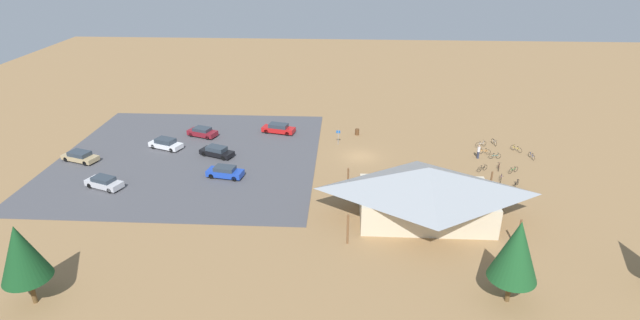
{
  "coord_description": "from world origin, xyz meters",
  "views": [
    {
      "loc": [
        2.07,
        59.51,
        26.64
      ],
      "look_at": [
        5.06,
        3.99,
        1.2
      ],
      "focal_mm": 27.72,
      "sensor_mm": 36.0,
      "label": 1
    }
  ],
  "objects_px": {
    "bicycle_blue_back_row": "(532,156)",
    "car_white_far_end": "(166,144)",
    "bicycle_orange_near_porch": "(484,151)",
    "visitor_by_pavilion": "(478,151)",
    "trash_bin": "(357,132)",
    "bike_pavilion": "(427,190)",
    "pine_midwest": "(517,250)",
    "car_black_back_corner": "(217,151)",
    "car_red_aisle_side": "(278,128)",
    "bicycle_red_yard_center": "(499,167)",
    "car_silver_second_row": "(104,182)",
    "bicycle_white_front_row": "(481,144)",
    "car_blue_near_entry": "(225,172)",
    "bicycle_black_trailside": "(482,168)",
    "bicycle_teal_by_bin": "(495,156)",
    "lot_sign": "(338,135)",
    "bicycle_yellow_near_sign": "(516,149)",
    "bicycle_silver_lone_west": "(494,142)",
    "bicycle_green_yard_front": "(513,170)",
    "bicycle_purple_edge_south": "(501,178)",
    "car_maroon_end_stall": "(202,132)",
    "pine_west": "(21,253)",
    "car_tan_mid_lot": "(80,156)",
    "bicycle_black_mid_cluster": "(516,183)"
  },
  "relations": [
    {
      "from": "bicycle_orange_near_porch",
      "to": "car_silver_second_row",
      "type": "relative_size",
      "value": 0.35
    },
    {
      "from": "bicycle_orange_near_porch",
      "to": "car_blue_near_entry",
      "type": "bearing_deg",
      "value": 14.97
    },
    {
      "from": "car_silver_second_row",
      "to": "bicycle_black_trailside",
      "type": "bearing_deg",
      "value": -171.2
    },
    {
      "from": "bicycle_blue_back_row",
      "to": "car_black_back_corner",
      "type": "height_order",
      "value": "car_black_back_corner"
    },
    {
      "from": "bike_pavilion",
      "to": "bicycle_green_yard_front",
      "type": "xyz_separation_m",
      "value": [
        -12.42,
        -11.36,
        -2.92
      ]
    },
    {
      "from": "pine_west",
      "to": "bicycle_teal_by_bin",
      "type": "distance_m",
      "value": 53.39
    },
    {
      "from": "lot_sign",
      "to": "car_black_back_corner",
      "type": "height_order",
      "value": "lot_sign"
    },
    {
      "from": "bicycle_orange_near_porch",
      "to": "visitor_by_pavilion",
      "type": "height_order",
      "value": "visitor_by_pavilion"
    },
    {
      "from": "bicycle_black_trailside",
      "to": "car_black_back_corner",
      "type": "bearing_deg",
      "value": -4.43
    },
    {
      "from": "bicycle_red_yard_center",
      "to": "visitor_by_pavilion",
      "type": "height_order",
      "value": "visitor_by_pavilion"
    },
    {
      "from": "bicycle_white_front_row",
      "to": "car_silver_second_row",
      "type": "xyz_separation_m",
      "value": [
        46.26,
        14.75,
        0.36
      ]
    },
    {
      "from": "bicycle_silver_lone_west",
      "to": "car_tan_mid_lot",
      "type": "distance_m",
      "value": 55.33
    },
    {
      "from": "bicycle_green_yard_front",
      "to": "car_black_back_corner",
      "type": "distance_m",
      "value": 37.61
    },
    {
      "from": "bicycle_purple_edge_south",
      "to": "car_black_back_corner",
      "type": "relative_size",
      "value": 0.34
    },
    {
      "from": "car_white_far_end",
      "to": "bicycle_orange_near_porch",
      "type": "bearing_deg",
      "value": -179.27
    },
    {
      "from": "bicycle_red_yard_center",
      "to": "car_maroon_end_stall",
      "type": "xyz_separation_m",
      "value": [
        39.75,
        -8.81,
        0.35
      ]
    },
    {
      "from": "car_black_back_corner",
      "to": "car_red_aisle_side",
      "type": "height_order",
      "value": "car_red_aisle_side"
    },
    {
      "from": "car_blue_near_entry",
      "to": "car_white_far_end",
      "type": "xyz_separation_m",
      "value": [
        10.06,
        -8.23,
        0.01
      ]
    },
    {
      "from": "pine_west",
      "to": "car_silver_second_row",
      "type": "relative_size",
      "value": 1.5
    },
    {
      "from": "bicycle_purple_edge_south",
      "to": "bicycle_blue_back_row",
      "type": "height_order",
      "value": "bicycle_purple_edge_south"
    },
    {
      "from": "bicycle_green_yard_front",
      "to": "bicycle_red_yard_center",
      "type": "distance_m",
      "value": 1.74
    },
    {
      "from": "car_blue_near_entry",
      "to": "bicycle_teal_by_bin",
      "type": "bearing_deg",
      "value": -167.76
    },
    {
      "from": "bicycle_purple_edge_south",
      "to": "bicycle_orange_near_porch",
      "type": "bearing_deg",
      "value": -89.5
    },
    {
      "from": "lot_sign",
      "to": "bicycle_yellow_near_sign",
      "type": "distance_m",
      "value": 24.09
    },
    {
      "from": "bicycle_blue_back_row",
      "to": "bicycle_white_front_row",
      "type": "bearing_deg",
      "value": -32.91
    },
    {
      "from": "car_silver_second_row",
      "to": "car_red_aisle_side",
      "type": "height_order",
      "value": "car_red_aisle_side"
    },
    {
      "from": "bicycle_blue_back_row",
      "to": "car_white_far_end",
      "type": "xyz_separation_m",
      "value": [
        48.71,
        -0.6,
        0.39
      ]
    },
    {
      "from": "bike_pavilion",
      "to": "pine_midwest",
      "type": "distance_m",
      "value": 13.39
    },
    {
      "from": "trash_bin",
      "to": "car_blue_near_entry",
      "type": "xyz_separation_m",
      "value": [
        16.03,
        14.82,
        0.3
      ]
    },
    {
      "from": "bicycle_red_yard_center",
      "to": "car_red_aisle_side",
      "type": "relative_size",
      "value": 0.32
    },
    {
      "from": "bicycle_purple_edge_south",
      "to": "car_silver_second_row",
      "type": "xyz_separation_m",
      "value": [
        46.17,
        4.38,
        0.38
      ]
    },
    {
      "from": "trash_bin",
      "to": "bicycle_orange_near_porch",
      "type": "relative_size",
      "value": 0.54
    },
    {
      "from": "bicycle_red_yard_center",
      "to": "visitor_by_pavilion",
      "type": "distance_m",
      "value": 3.81
    },
    {
      "from": "car_silver_second_row",
      "to": "car_white_far_end",
      "type": "xyz_separation_m",
      "value": [
        -3.2,
        -11.68,
        0.03
      ]
    },
    {
      "from": "bike_pavilion",
      "to": "car_blue_near_entry",
      "type": "height_order",
      "value": "bike_pavilion"
    },
    {
      "from": "bicycle_black_trailside",
      "to": "car_blue_near_entry",
      "type": "distance_m",
      "value": 31.48
    },
    {
      "from": "bike_pavilion",
      "to": "car_red_aisle_side",
      "type": "xyz_separation_m",
      "value": [
        18.08,
        -23.0,
        -2.53
      ]
    },
    {
      "from": "bicycle_white_front_row",
      "to": "car_blue_near_entry",
      "type": "height_order",
      "value": "car_blue_near_entry"
    },
    {
      "from": "lot_sign",
      "to": "bicycle_black_mid_cluster",
      "type": "height_order",
      "value": "lot_sign"
    },
    {
      "from": "bicycle_black_trailside",
      "to": "bicycle_silver_lone_west",
      "type": "height_order",
      "value": "bicycle_black_trailside"
    },
    {
      "from": "bicycle_red_yard_center",
      "to": "car_blue_near_entry",
      "type": "bearing_deg",
      "value": 6.9
    },
    {
      "from": "bicycle_black_mid_cluster",
      "to": "car_red_aisle_side",
      "type": "bearing_deg",
      "value": -27.19
    },
    {
      "from": "bicycle_purple_edge_south",
      "to": "car_blue_near_entry",
      "type": "relative_size",
      "value": 0.36
    },
    {
      "from": "lot_sign",
      "to": "bicycle_blue_back_row",
      "type": "bearing_deg",
      "value": 172.49
    },
    {
      "from": "bicycle_teal_by_bin",
      "to": "bicycle_white_front_row",
      "type": "bearing_deg",
      "value": -77.68
    },
    {
      "from": "car_white_far_end",
      "to": "car_red_aisle_side",
      "type": "height_order",
      "value": "car_white_far_end"
    },
    {
      "from": "pine_midwest",
      "to": "bicycle_orange_near_porch",
      "type": "height_order",
      "value": "pine_midwest"
    },
    {
      "from": "bike_pavilion",
      "to": "trash_bin",
      "type": "height_order",
      "value": "bike_pavilion"
    },
    {
      "from": "bicycle_yellow_near_sign",
      "to": "pine_west",
      "type": "bearing_deg",
      "value": 34.57
    },
    {
      "from": "bicycle_silver_lone_west",
      "to": "car_maroon_end_stall",
      "type": "distance_m",
      "value": 41.28
    }
  ]
}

